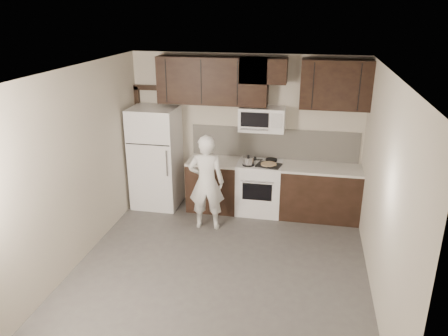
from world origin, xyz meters
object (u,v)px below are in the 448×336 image
(refrigerator, at_px, (156,158))
(person, at_px, (206,183))
(stove, at_px, (259,187))
(microwave, at_px, (262,119))

(refrigerator, relative_size, person, 1.14)
(stove, distance_m, refrigerator, 1.90)
(person, bearing_deg, stove, -142.13)
(microwave, bearing_deg, stove, -89.90)
(stove, distance_m, microwave, 1.20)
(refrigerator, xyz_separation_m, person, (1.09, -0.70, -0.11))
(refrigerator, distance_m, person, 1.30)
(refrigerator, bearing_deg, microwave, 5.15)
(stove, xyz_separation_m, refrigerator, (-1.85, -0.05, 0.44))
(microwave, xyz_separation_m, refrigerator, (-1.85, -0.17, -0.75))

